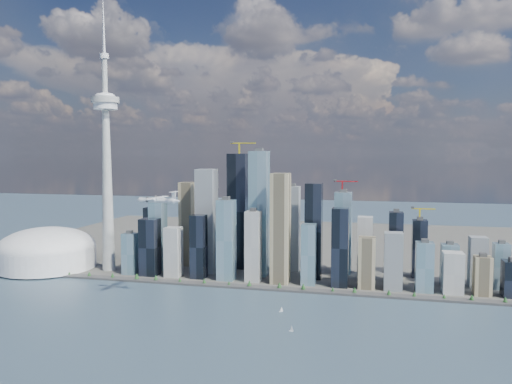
% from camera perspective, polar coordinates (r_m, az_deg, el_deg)
% --- Properties ---
extents(ground, '(4000.00, 4000.00, 0.00)m').
position_cam_1_polar(ground, '(707.36, -7.35, -16.01)').
color(ground, '#374D60').
rests_on(ground, ground).
extents(seawall, '(1100.00, 22.00, 4.00)m').
position_cam_1_polar(seawall, '(933.61, -1.85, -10.75)').
color(seawall, '#383838').
rests_on(seawall, ground).
extents(land, '(1400.00, 900.00, 3.00)m').
position_cam_1_polar(land, '(1362.70, 3.12, -5.91)').
color(land, '#4C4C47').
rests_on(land, ground).
extents(shoreline_trees, '(960.53, 7.20, 8.80)m').
position_cam_1_polar(shoreline_trees, '(931.85, -1.85, -10.35)').
color(shoreline_trees, '#3F2D1E').
rests_on(shoreline_trees, seawall).
extents(skyscraper_cluster, '(736.00, 142.00, 268.81)m').
position_cam_1_polar(skyscraper_cluster, '(986.02, 2.82, -5.07)').
color(skyscraper_cluster, black).
rests_on(skyscraper_cluster, land).
extents(needle_tower, '(56.00, 56.00, 550.50)m').
position_cam_1_polar(needle_tower, '(1072.75, -16.71, 3.69)').
color(needle_tower, '#999994').
rests_on(needle_tower, land).
extents(dome_stadium, '(200.00, 200.00, 86.00)m').
position_cam_1_polar(dome_stadium, '(1159.69, -22.78, -6.19)').
color(dome_stadium, silver).
rests_on(dome_stadium, land).
extents(airplane, '(76.86, 68.04, 18.73)m').
position_cam_1_polar(airplane, '(810.69, -11.17, -0.88)').
color(airplane, white).
rests_on(airplane, ground).
extents(sailboat_west, '(6.71, 3.17, 9.30)m').
position_cam_1_polar(sailboat_west, '(718.94, 4.07, -15.39)').
color(sailboat_west, white).
rests_on(sailboat_west, ground).
extents(sailboat_east, '(6.30, 3.22, 8.79)m').
position_cam_1_polar(sailboat_east, '(800.04, 2.91, -13.31)').
color(sailboat_east, white).
rests_on(sailboat_east, ground).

